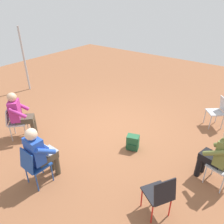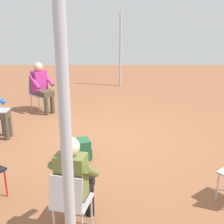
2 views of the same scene
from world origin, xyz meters
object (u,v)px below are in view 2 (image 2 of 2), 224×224
(chair_southeast, at_px, (38,91))
(person_in_olive, at_px, (74,178))
(person_in_magenta, at_px, (42,85))
(backpack_near_laptop_user, at_px, (84,150))
(chair_north, at_px, (70,201))

(chair_southeast, relative_size, person_in_olive, 0.69)
(person_in_magenta, xyz_separation_m, backpack_near_laptop_user, (-1.24, 2.51, -0.54))
(chair_north, bearing_deg, chair_southeast, 120.50)
(chair_north, relative_size, person_in_olive, 0.69)
(chair_southeast, bearing_deg, person_in_olive, 61.31)
(chair_north, distance_m, person_in_olive, 0.26)
(chair_southeast, bearing_deg, person_in_magenta, 90.00)
(chair_north, height_order, person_in_olive, person_in_olive)
(chair_north, xyz_separation_m, person_in_olive, (-0.04, -0.16, 0.20))
(person_in_magenta, xyz_separation_m, person_in_olive, (-1.31, 4.31, 0.00))
(person_in_olive, bearing_deg, chair_southeast, 121.55)
(backpack_near_laptop_user, bearing_deg, person_in_olive, 92.12)
(chair_southeast, distance_m, backpack_near_laptop_user, 2.98)
(person_in_magenta, bearing_deg, chair_north, 59.25)
(chair_north, xyz_separation_m, backpack_near_laptop_user, (0.03, -1.96, -0.34))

